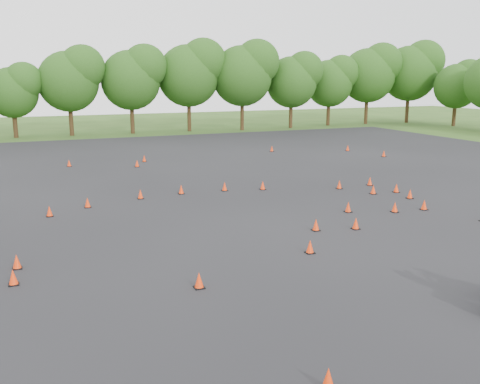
{
  "coord_description": "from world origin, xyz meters",
  "views": [
    {
      "loc": [
        -8.51,
        -16.53,
        6.07
      ],
      "look_at": [
        0.0,
        4.0,
        1.2
      ],
      "focal_mm": 40.0,
      "sensor_mm": 36.0,
      "label": 1
    }
  ],
  "objects": [
    {
      "name": "treeline",
      "position": [
        2.88,
        35.12,
        4.7
      ],
      "size": [
        86.6,
        32.3,
        10.95
      ],
      "color": "#224814",
      "rests_on": "ground"
    },
    {
      "name": "asphalt_pad",
      "position": [
        0.0,
        6.0,
        0.01
      ],
      "size": [
        62.0,
        62.0,
        0.0
      ],
      "primitive_type": "plane",
      "color": "black",
      "rests_on": "ground"
    },
    {
      "name": "ground",
      "position": [
        0.0,
        0.0,
        0.0
      ],
      "size": [
        140.0,
        140.0,
        0.0
      ],
      "primitive_type": "plane",
      "color": "#2D5119",
      "rests_on": "ground"
    },
    {
      "name": "traffic_cones",
      "position": [
        0.69,
        5.09,
        0.23
      ],
      "size": [
        36.65,
        33.41,
        0.45
      ],
      "color": "#F8360A",
      "rests_on": "asphalt_pad"
    }
  ]
}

